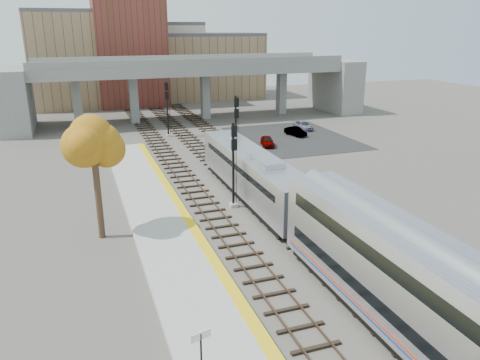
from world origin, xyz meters
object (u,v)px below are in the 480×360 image
object	(u,v)px
signal_mast_near	(234,167)
car_c	(303,125)
coach	(457,322)
tree	(93,144)
car_a	(267,141)
car_b	(296,131)
locomotive	(253,173)
signal_mast_mid	(236,131)
signal_mast_far	(167,110)

from	to	relation	value
signal_mast_near	car_c	xyz separation A→B (m)	(18.74, 24.78, -2.78)
coach	tree	size ratio (longest dim) A/B	2.81
car_a	car_b	distance (m)	6.89
locomotive	signal_mast_mid	bearing A→B (deg)	78.72
car_a	car_b	size ratio (longest dim) A/B	1.01
tree	car_a	bearing A→B (deg)	43.91
car_c	coach	bearing A→B (deg)	-112.80
car_b	coach	bearing A→B (deg)	-121.46
coach	signal_mast_mid	bearing A→B (deg)	86.49
tree	signal_mast_near	bearing A→B (deg)	12.60
locomotive	car_c	world-z (taller)	locomotive
signal_mast_near	car_c	bearing A→B (deg)	52.89
tree	car_c	size ratio (longest dim) A/B	2.28
coach	signal_mast_mid	world-z (taller)	signal_mast_mid
tree	car_b	xyz separation A→B (m)	(26.36, 23.81, -5.99)
signal_mast_near	locomotive	bearing A→B (deg)	31.38
coach	car_b	bearing A→B (deg)	72.07
signal_mast_near	car_a	size ratio (longest dim) A/B	1.95
locomotive	signal_mast_mid	xyz separation A→B (m)	(2.00, 10.02, 1.34)
coach	tree	bearing A→B (deg)	123.37
signal_mast_near	tree	distance (m)	11.14
tree	car_b	size ratio (longest dim) A/B	2.55
signal_mast_near	tree	size ratio (longest dim) A/B	0.77
tree	car_a	xyz separation A→B (m)	(20.68, 19.91, -5.96)
car_a	tree	bearing A→B (deg)	-120.84
signal_mast_mid	car_a	size ratio (longest dim) A/B	2.05
signal_mast_far	car_b	xyz separation A→B (m)	(15.95, -5.26, -2.97)
car_a	signal_mast_mid	bearing A→B (deg)	-119.25
locomotive	coach	world-z (taller)	coach
signal_mast_mid	car_a	distance (m)	9.29
signal_mast_far	car_a	xyz separation A→B (m)	(10.27, -9.16, -2.95)
car_c	locomotive	bearing A→B (deg)	-128.26
coach	car_a	size ratio (longest dim) A/B	7.08
coach	signal_mast_near	xyz separation A→B (m)	(-2.10, 21.33, 0.59)
locomotive	tree	bearing A→B (deg)	-163.91
signal_mast_mid	car_a	bearing A→B (deg)	45.51
signal_mast_mid	car_c	world-z (taller)	signal_mast_mid
coach	signal_mast_near	distance (m)	21.44
car_b	signal_mast_far	bearing A→B (deg)	148.19
coach	car_b	size ratio (longest dim) A/B	7.15
signal_mast_far	car_c	xyz separation A→B (m)	(18.74, -1.97, -2.98)
signal_mast_mid	tree	distance (m)	20.13
signal_mast_mid	signal_mast_far	size ratio (longest dim) A/B	1.01
car_a	locomotive	bearing A→B (deg)	-101.37
signal_mast_far	car_a	size ratio (longest dim) A/B	2.03
tree	signal_mast_mid	bearing A→B (deg)	43.21
locomotive	car_a	world-z (taller)	locomotive
locomotive	tree	world-z (taller)	tree
signal_mast_far	car_c	distance (m)	19.08
locomotive	car_a	bearing A→B (deg)	63.39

